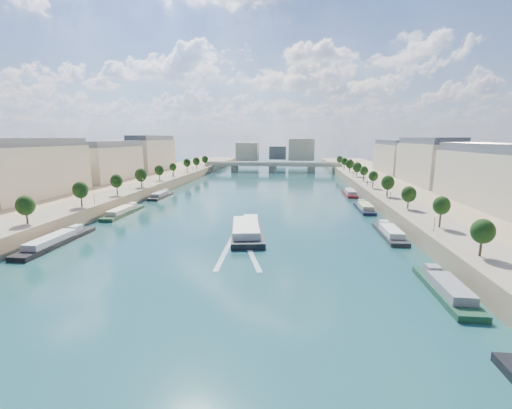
# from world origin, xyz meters

# --- Properties ---
(ground) EXTENTS (700.00, 700.00, 0.00)m
(ground) POSITION_xyz_m (0.00, 100.00, 0.00)
(ground) COLOR #0C2E35
(ground) RESTS_ON ground
(quay_left) EXTENTS (44.00, 520.00, 5.00)m
(quay_left) POSITION_xyz_m (-72.00, 100.00, 2.50)
(quay_left) COLOR #9E8460
(quay_left) RESTS_ON ground
(quay_right) EXTENTS (44.00, 520.00, 5.00)m
(quay_right) POSITION_xyz_m (72.00, 100.00, 2.50)
(quay_right) COLOR #9E8460
(quay_right) RESTS_ON ground
(pave_left) EXTENTS (14.00, 520.00, 0.10)m
(pave_left) POSITION_xyz_m (-57.00, 100.00, 5.05)
(pave_left) COLOR gray
(pave_left) RESTS_ON quay_left
(pave_right) EXTENTS (14.00, 520.00, 0.10)m
(pave_right) POSITION_xyz_m (57.00, 100.00, 5.05)
(pave_right) COLOR gray
(pave_right) RESTS_ON quay_right
(trees_left) EXTENTS (4.80, 268.80, 8.26)m
(trees_left) POSITION_xyz_m (-55.00, 102.00, 10.48)
(trees_left) COLOR #382B1E
(trees_left) RESTS_ON ground
(trees_right) EXTENTS (4.80, 268.80, 8.26)m
(trees_right) POSITION_xyz_m (55.00, 110.00, 10.48)
(trees_right) COLOR #382B1E
(trees_right) RESTS_ON ground
(lamps_left) EXTENTS (0.36, 200.36, 4.28)m
(lamps_left) POSITION_xyz_m (-52.50, 90.00, 7.78)
(lamps_left) COLOR black
(lamps_left) RESTS_ON ground
(lamps_right) EXTENTS (0.36, 200.36, 4.28)m
(lamps_right) POSITION_xyz_m (52.50, 105.00, 7.78)
(lamps_right) COLOR black
(lamps_right) RESTS_ON ground
(buildings_left) EXTENTS (16.00, 226.00, 23.20)m
(buildings_left) POSITION_xyz_m (-85.00, 112.00, 16.45)
(buildings_left) COLOR beige
(buildings_left) RESTS_ON ground
(buildings_right) EXTENTS (16.00, 226.00, 23.20)m
(buildings_right) POSITION_xyz_m (85.00, 112.00, 16.45)
(buildings_right) COLOR beige
(buildings_right) RESTS_ON ground
(skyline) EXTENTS (79.00, 42.00, 22.00)m
(skyline) POSITION_xyz_m (3.19, 319.52, 14.66)
(skyline) COLOR beige
(skyline) RESTS_ON ground
(bridge) EXTENTS (112.00, 12.00, 8.15)m
(bridge) POSITION_xyz_m (0.00, 243.30, 5.08)
(bridge) COLOR #C1B79E
(bridge) RESTS_ON ground
(tour_barge) EXTENTS (13.61, 32.13, 4.22)m
(tour_barge) POSITION_xyz_m (3.90, 55.19, 1.24)
(tour_barge) COLOR black
(tour_barge) RESTS_ON ground
(wake) EXTENTS (11.57, 26.03, 0.04)m
(wake) POSITION_xyz_m (3.90, 38.67, 0.02)
(wake) COLOR silver
(wake) RESTS_ON ground
(moored_barges_left) EXTENTS (5.00, 155.43, 3.60)m
(moored_barges_left) POSITION_xyz_m (-45.50, 41.65, 0.84)
(moored_barges_left) COLOR black
(moored_barges_left) RESTS_ON ground
(moored_barges_right) EXTENTS (5.00, 164.75, 3.60)m
(moored_barges_right) POSITION_xyz_m (45.50, 55.45, 0.84)
(moored_barges_right) COLOR black
(moored_barges_right) RESTS_ON ground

